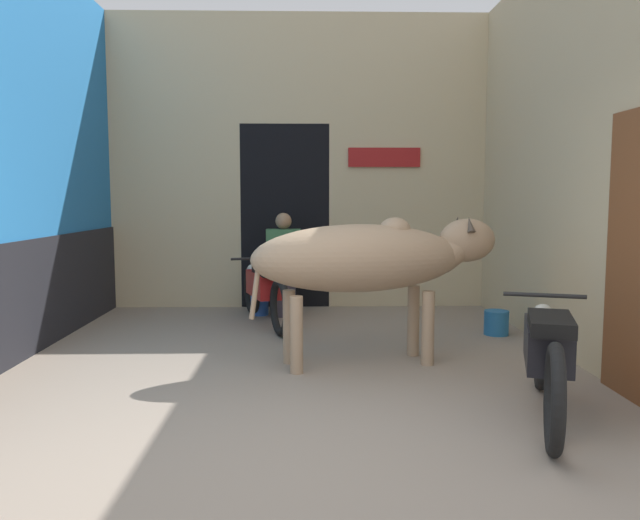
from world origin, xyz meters
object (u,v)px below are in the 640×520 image
object	(u,v)px
cow	(371,258)
shopkeeper_seated	(284,262)
motorcycle_near	(547,353)
plastic_stool	(259,296)
motorcycle_far	(265,289)
bucket	(496,323)

from	to	relation	value
cow	shopkeeper_seated	distance (m)	2.46
motorcycle_near	cow	bearing A→B (deg)	126.64
shopkeeper_seated	plastic_stool	bearing A→B (deg)	177.55
shopkeeper_seated	motorcycle_near	bearing A→B (deg)	-63.01
plastic_stool	cow	bearing A→B (deg)	-63.58
motorcycle_near	plastic_stool	size ratio (longest dim) A/B	4.13
motorcycle_far	motorcycle_near	bearing A→B (deg)	-56.30
cow	shopkeeper_seated	world-z (taller)	cow
shopkeeper_seated	plastic_stool	world-z (taller)	shopkeeper_seated
motorcycle_near	plastic_stool	xyz separation A→B (m)	(-2.18, 3.70, -0.19)
cow	motorcycle_near	world-z (taller)	cow
motorcycle_near	bucket	bearing A→B (deg)	80.08
shopkeeper_seated	plastic_stool	xyz separation A→B (m)	(-0.30, 0.01, -0.43)
motorcycle_near	shopkeeper_seated	bearing A→B (deg)	116.99
plastic_stool	motorcycle_far	bearing A→B (deg)	-79.87
plastic_stool	bucket	world-z (taller)	plastic_stool
motorcycle_far	plastic_stool	size ratio (longest dim) A/B	4.08
motorcycle_near	shopkeeper_seated	xyz separation A→B (m)	(-1.88, 3.69, 0.23)
motorcycle_near	plastic_stool	bearing A→B (deg)	120.53
shopkeeper_seated	bucket	distance (m)	2.66
motorcycle_far	bucket	world-z (taller)	motorcycle_far
motorcycle_far	plastic_stool	distance (m)	0.62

